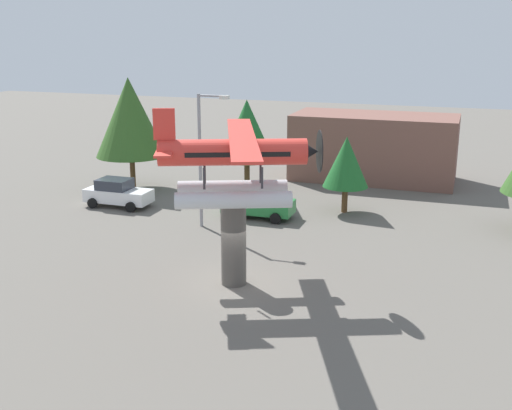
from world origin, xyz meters
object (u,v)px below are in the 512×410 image
storefront_building (374,147)px  tree_center_back (346,162)px  car_mid_green (257,203)px  streetlight_primary (203,151)px  display_pedestal (234,243)px  tree_east (247,130)px  floatplane_monument (236,163)px  car_near_white (118,193)px  tree_west (130,117)px

storefront_building → tree_center_back: 9.33m
car_mid_green → streetlight_primary: size_ratio=0.56×
tree_center_back → display_pedestal: bearing=-100.7°
storefront_building → tree_east: bearing=-130.7°
floatplane_monument → car_near_white: floatplane_monument is taller
display_pedestal → car_near_white: display_pedestal is taller
display_pedestal → tree_east: bearing=107.4°
display_pedestal → tree_west: tree_west is taller
floatplane_monument → storefront_building: 22.30m
display_pedestal → tree_center_back: size_ratio=0.80×
tree_west → car_near_white: bearing=-72.5°
display_pedestal → floatplane_monument: 3.54m
tree_west → tree_east: size_ratio=1.19×
display_pedestal → storefront_building: bearing=83.1°
floatplane_monument → tree_west: (-12.89, 13.63, -0.38)m
streetlight_primary → storefront_building: bearing=64.0°
car_mid_green → tree_west: (-10.47, 3.78, 4.15)m
car_near_white → streetlight_primary: streetlight_primary is taller
tree_east → tree_center_back: size_ratio=1.39×
tree_east → display_pedestal: bearing=-72.6°
car_mid_green → tree_center_back: (4.69, 2.81, 2.25)m
tree_east → storefront_building: bearing=49.3°
streetlight_primary → tree_west: bearing=142.0°
floatplane_monument → storefront_building: bearing=61.3°
car_near_white → floatplane_monument: bearing=-38.9°
car_near_white → tree_west: bearing=107.5°
storefront_building → display_pedestal: bearing=-96.9°
tree_center_back → floatplane_monument: bearing=-100.2°
tree_west → tree_east: (8.42, 0.18, -0.51)m
tree_east → tree_west: bearing=-178.8°
display_pedestal → tree_west: 18.97m
car_mid_green → tree_west: bearing=160.1°
storefront_building → floatplane_monument: bearing=-96.6°
storefront_building → tree_east: 10.95m
tree_west → tree_center_back: tree_west is taller
storefront_building → tree_east: size_ratio=1.81×
tree_center_back → streetlight_primary: bearing=-141.7°
streetlight_primary → car_near_white: bearing=163.1°
display_pedestal → streetlight_primary: 8.90m
floatplane_monument → tree_west: size_ratio=1.30×
car_near_white → tree_east: tree_east is taller
tree_east → tree_center_back: bearing=-9.7°
car_mid_green → tree_west: size_ratio=0.54×
car_mid_green → tree_east: 5.76m
storefront_building → car_near_white: bearing=-138.0°
display_pedestal → floatplane_monument: floatplane_monument is taller
tree_center_back → storefront_building: bearing=88.4°
car_near_white → car_mid_green: (9.10, 0.56, 0.00)m
tree_east → tree_center_back: 6.98m
tree_east → streetlight_primary: bearing=-91.5°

